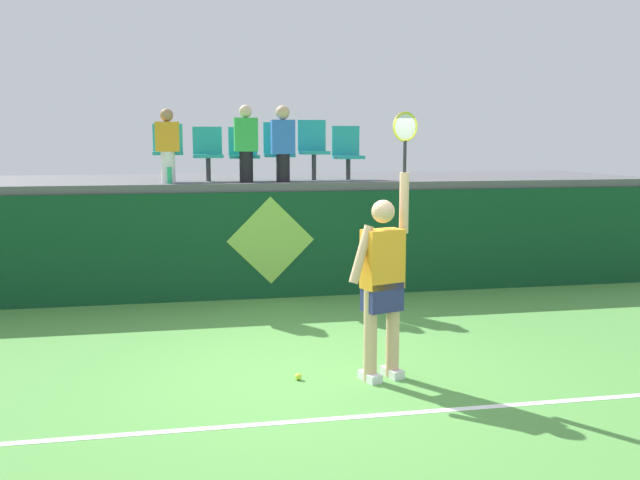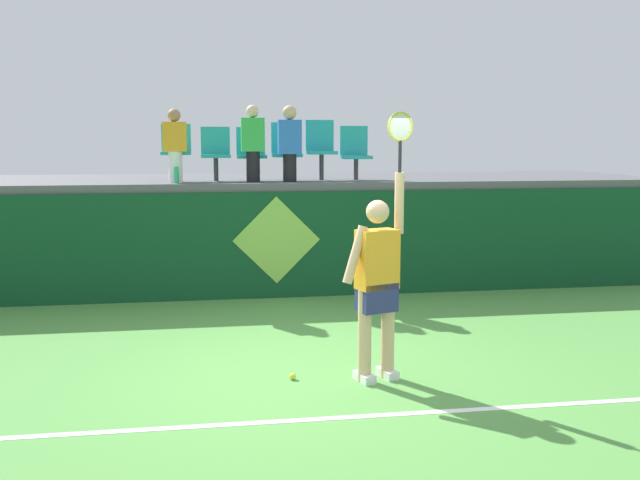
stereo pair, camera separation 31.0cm
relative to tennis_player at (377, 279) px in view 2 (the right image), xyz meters
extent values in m
plane|color=#519342|center=(-0.64, 0.20, -0.98)|extent=(40.00, 40.00, 0.00)
cube|color=#0F4223|center=(-0.64, 3.82, -0.21)|extent=(12.73, 0.20, 1.55)
cube|color=#56565B|center=(-0.64, 5.34, 0.63)|extent=(12.73, 3.14, 0.12)
cube|color=white|center=(-0.64, -0.91, -0.98)|extent=(11.45, 0.08, 0.01)
cube|color=white|center=(-0.13, -0.04, -0.94)|extent=(0.20, 0.28, 0.08)
cube|color=white|center=(0.12, 0.04, -0.94)|extent=(0.20, 0.28, 0.08)
cylinder|color=#DBAD84|center=(-0.13, -0.04, -0.54)|extent=(0.13, 0.13, 0.90)
cylinder|color=#DBAD84|center=(0.12, 0.04, -0.54)|extent=(0.13, 0.13, 0.90)
cube|color=navy|center=(-0.01, 0.00, -0.17)|extent=(0.41, 0.32, 0.28)
cube|color=orange|center=(-0.01, 0.00, 0.19)|extent=(0.43, 0.33, 0.56)
sphere|color=#DBAD84|center=(-0.01, 0.00, 0.65)|extent=(0.22, 0.22, 0.22)
cylinder|color=#DBAD84|center=(-0.23, -0.08, 0.26)|extent=(0.27, 0.17, 0.55)
cylinder|color=#DBAD84|center=(0.22, 0.07, 0.72)|extent=(0.09, 0.09, 0.58)
cylinder|color=black|center=(0.22, 0.07, 1.16)|extent=(0.03, 0.03, 0.30)
torus|color=gold|center=(0.22, 0.07, 1.44)|extent=(0.27, 0.11, 0.28)
ellipsoid|color=silver|center=(0.22, 0.07, 1.44)|extent=(0.23, 0.09, 0.24)
sphere|color=#D1E533|center=(-0.80, 0.11, -0.95)|extent=(0.07, 0.07, 0.07)
cylinder|color=#26B272|center=(-2.01, 3.98, 0.81)|extent=(0.07, 0.07, 0.24)
cylinder|color=#38383D|center=(-2.03, 4.47, 0.89)|extent=(0.07, 0.07, 0.40)
cube|color=teal|center=(-2.03, 4.47, 1.11)|extent=(0.44, 0.42, 0.05)
cube|color=teal|center=(-2.03, 4.66, 1.34)|extent=(0.44, 0.04, 0.41)
cylinder|color=#38383D|center=(-1.44, 4.47, 0.86)|extent=(0.07, 0.07, 0.35)
cube|color=teal|center=(-1.44, 4.47, 1.07)|extent=(0.44, 0.42, 0.05)
cube|color=teal|center=(-1.44, 4.66, 1.30)|extent=(0.44, 0.04, 0.42)
cylinder|color=#38383D|center=(-0.90, 4.47, 0.86)|extent=(0.07, 0.07, 0.34)
cube|color=teal|center=(-0.90, 4.47, 1.05)|extent=(0.44, 0.42, 0.05)
cube|color=teal|center=(-0.90, 4.66, 1.29)|extent=(0.44, 0.04, 0.42)
cylinder|color=#38383D|center=(-0.36, 4.47, 0.87)|extent=(0.07, 0.07, 0.36)
cube|color=teal|center=(-0.36, 4.47, 1.07)|extent=(0.44, 0.42, 0.05)
cube|color=teal|center=(-0.36, 4.66, 1.34)|extent=(0.44, 0.04, 0.48)
cylinder|color=#38383D|center=(0.18, 4.47, 0.89)|extent=(0.07, 0.07, 0.40)
cube|color=teal|center=(0.18, 4.47, 1.11)|extent=(0.44, 0.42, 0.05)
cube|color=teal|center=(0.18, 4.66, 1.37)|extent=(0.44, 0.04, 0.48)
cylinder|color=#38383D|center=(0.72, 4.47, 0.85)|extent=(0.07, 0.07, 0.33)
cube|color=teal|center=(0.72, 4.47, 1.04)|extent=(0.44, 0.42, 0.05)
cube|color=teal|center=(0.72, 4.66, 1.29)|extent=(0.44, 0.04, 0.46)
cylinder|color=black|center=(-0.90, 4.14, 0.91)|extent=(0.20, 0.20, 0.45)
cube|color=green|center=(-0.90, 4.14, 1.38)|extent=(0.34, 0.20, 0.49)
sphere|color=beige|center=(-0.90, 4.14, 1.72)|extent=(0.19, 0.19, 0.19)
cylinder|color=black|center=(-0.36, 4.08, 0.89)|extent=(0.20, 0.20, 0.41)
cube|color=blue|center=(-0.36, 4.08, 1.35)|extent=(0.34, 0.20, 0.50)
sphere|color=#DBAD84|center=(-0.36, 4.08, 1.70)|extent=(0.21, 0.21, 0.21)
cylinder|color=white|center=(-2.03, 4.15, 0.91)|extent=(0.20, 0.20, 0.45)
cube|color=orange|center=(-2.03, 4.15, 1.35)|extent=(0.34, 0.20, 0.42)
sphere|color=#A87A56|center=(-2.03, 4.15, 1.66)|extent=(0.19, 0.19, 0.19)
cube|color=#0F4223|center=(-0.60, 3.71, -0.98)|extent=(0.90, 0.01, 0.00)
plane|color=#8CC64C|center=(-0.60, 3.71, -0.13)|extent=(1.27, 0.00, 1.27)
camera|label=1|loc=(-1.88, -6.46, 1.32)|focal=40.23mm
camera|label=2|loc=(-1.58, -6.51, 1.32)|focal=40.23mm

